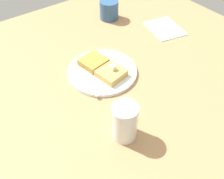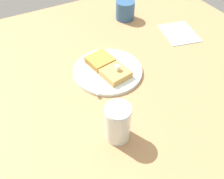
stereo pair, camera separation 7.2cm
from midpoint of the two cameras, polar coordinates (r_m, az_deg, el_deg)
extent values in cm
cube|color=#AA7D51|center=(90.01, 1.53, 5.84)|extent=(108.38, 108.38, 2.35)
cylinder|color=white|center=(84.34, -4.68, 4.04)|extent=(23.25, 23.25, 1.16)
torus|color=#2C4F79|center=(84.22, -4.68, 4.13)|extent=(23.25, 23.25, 0.80)
cube|color=tan|center=(80.82, -2.71, 3.60)|extent=(9.01, 9.26, 2.28)
cube|color=#B28337|center=(85.77, -6.67, 6.18)|extent=(9.01, 9.26, 2.28)
cube|color=#F7ECC5|center=(80.00, -2.38, 4.96)|extent=(1.65, 1.49, 1.65)
cube|color=silver|center=(78.46, -7.67, 0.64)|extent=(10.04, 2.06, 0.36)
cube|color=silver|center=(82.93, -9.51, 3.32)|extent=(3.04, 2.51, 0.36)
cube|color=silver|center=(84.94, -10.81, 4.29)|extent=(3.22, 0.69, 0.36)
cube|color=silver|center=(85.05, -10.47, 4.42)|extent=(3.22, 0.69, 0.36)
cube|color=silver|center=(85.17, -10.13, 4.55)|extent=(3.22, 0.69, 0.36)
cube|color=silver|center=(85.30, -9.79, 4.67)|extent=(3.22, 0.69, 0.36)
cylinder|color=#5B2C0A|center=(64.35, -0.32, -8.30)|extent=(6.07, 6.07, 8.36)
cylinder|color=silver|center=(63.28, -0.33, -7.58)|extent=(6.59, 6.59, 11.04)
torus|color=silver|center=(59.32, -0.35, -4.62)|extent=(6.83, 6.83, 0.50)
cube|color=#AED0E2|center=(108.23, 10.03, 13.51)|extent=(18.03, 15.77, 0.30)
cylinder|color=#2E5582|center=(112.58, -2.61, 17.68)|extent=(8.11, 8.11, 7.83)
torus|color=#2E5582|center=(115.59, -3.90, 18.61)|extent=(4.82, 0.90, 4.82)
camera|label=1|loc=(0.04, -92.87, -2.89)|focal=40.00mm
camera|label=2|loc=(0.04, 87.13, 2.89)|focal=40.00mm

